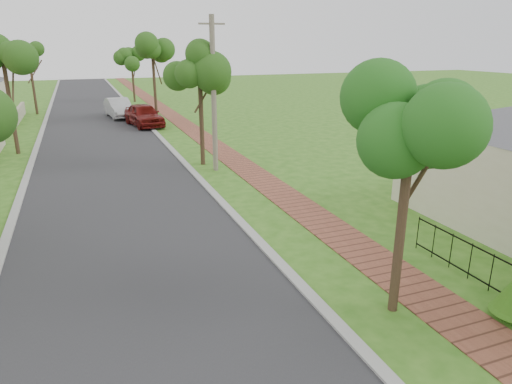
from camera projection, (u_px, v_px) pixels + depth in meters
ground at (346, 374)px, 8.44m from camera, size 160.00×160.00×0.00m
road at (105, 155)px, 25.15m from camera, size 7.00×120.00×0.02m
kerb_right at (171, 149)px, 26.40m from camera, size 0.30×120.00×0.10m
kerb_left at (33, 160)px, 23.90m from camera, size 0.30×120.00×0.10m
sidewalk at (214, 146)px, 27.29m from camera, size 1.50×120.00×0.03m
street_trees at (93, 64)px, 29.86m from camera, size 10.70×37.65×5.89m
parked_car_red at (144, 115)px, 33.55m from camera, size 2.72×5.08×1.64m
parked_car_white at (119, 108)px, 37.52m from camera, size 2.23×4.88×1.55m
near_tree at (410, 141)px, 9.29m from camera, size 1.93×1.93×4.95m
utility_pole at (214, 95)px, 20.97m from camera, size 1.20×0.24×7.06m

